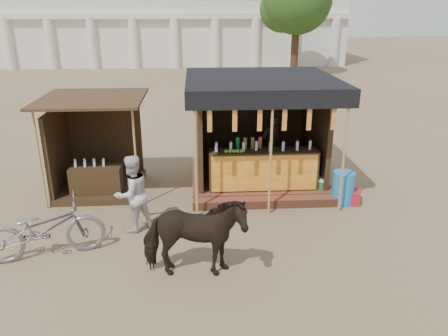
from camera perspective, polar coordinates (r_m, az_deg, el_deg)
ground at (r=8.45m, az=0.73°, el=-10.84°), size 120.00×120.00×0.00m
main_stall at (r=11.19m, az=4.61°, el=2.88°), size 3.60×3.61×2.78m
secondary_stall at (r=11.32m, az=-16.79°, el=1.33°), size 2.40×2.40×2.38m
cow at (r=7.40m, az=-3.94°, el=-9.06°), size 1.80×0.87×1.49m
motorbike at (r=8.68m, az=-22.41°, el=-7.37°), size 2.26×1.28×1.12m
bystander at (r=9.05m, az=-11.88°, el=-3.30°), size 1.00×0.98×1.62m
blue_barrel at (r=10.59m, az=15.28°, el=-2.51°), size 0.58×0.58×0.78m
red_crate at (r=10.75m, az=16.27°, el=-3.62°), size 0.53×0.55×0.31m
cooler at (r=11.00m, az=11.33°, el=-2.16°), size 0.74×0.61×0.46m
background_building at (r=37.17m, az=-6.32°, el=19.68°), size 26.00×7.45×8.18m
tree at (r=30.03m, az=9.11°, el=20.65°), size 4.50×4.40×7.00m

